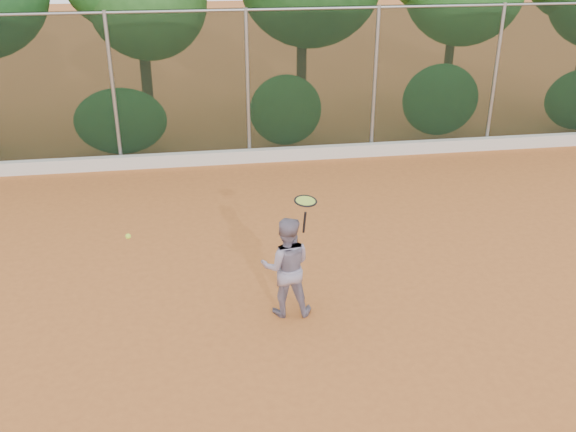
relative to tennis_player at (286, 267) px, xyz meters
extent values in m
plane|color=#B9652B|center=(0.12, -0.36, -0.76)|extent=(80.00, 80.00, 0.00)
cube|color=silver|center=(0.12, 6.46, -0.61)|extent=(24.00, 0.20, 0.30)
imported|color=gray|center=(0.00, 0.00, 0.00)|extent=(0.80, 0.65, 1.52)
cube|color=black|center=(0.12, 6.64, 0.99)|extent=(24.00, 0.01, 3.50)
cylinder|color=gray|center=(0.12, 6.64, 2.69)|extent=(24.00, 0.06, 0.06)
cylinder|color=gray|center=(-2.88, 6.64, 0.99)|extent=(0.09, 0.09, 3.50)
cylinder|color=gray|center=(0.12, 6.64, 0.99)|extent=(0.09, 0.09, 3.50)
cylinder|color=gray|center=(3.12, 6.64, 0.99)|extent=(0.09, 0.09, 3.50)
cylinder|color=gray|center=(6.12, 6.64, 0.99)|extent=(0.09, 0.09, 3.50)
cylinder|color=#3B2816|center=(-2.28, 8.94, 0.44)|extent=(0.28, 0.28, 2.40)
ellipsoid|color=#24561D|center=(-2.08, 8.84, 2.64)|extent=(2.90, 2.40, 2.80)
cylinder|color=#3E2417|center=(1.72, 8.64, 0.74)|extent=(0.26, 0.26, 3.00)
cylinder|color=#47301B|center=(5.82, 8.84, 0.59)|extent=(0.24, 0.24, 2.70)
ellipsoid|color=#2C722B|center=(-2.88, 7.44, 0.09)|extent=(2.20, 1.16, 1.60)
ellipsoid|color=#34732C|center=(1.12, 7.44, 0.19)|extent=(1.80, 1.04, 1.76)
ellipsoid|color=#2B732B|center=(5.12, 7.44, 0.29)|extent=(2.00, 1.10, 1.84)
cylinder|color=black|center=(0.26, 0.02, 0.67)|extent=(0.06, 0.08, 0.33)
torus|color=black|center=(0.26, -0.04, 1.02)|extent=(0.42, 0.42, 0.07)
cylinder|color=#ADD03D|center=(0.26, -0.04, 1.02)|extent=(0.36, 0.36, 0.04)
sphere|color=#C7F437|center=(-2.09, -0.41, 0.85)|extent=(0.07, 0.07, 0.07)
camera|label=1|loc=(-1.20, -7.87, 4.49)|focal=40.00mm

